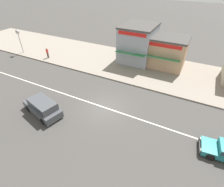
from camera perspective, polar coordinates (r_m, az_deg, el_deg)
The scene contains 8 objects.
ground_plane at distance 17.86m, azimuth -2.20°, elevation -4.66°, with size 160.00×160.00×0.00m, color #423F3D.
lane_centre_stripe at distance 17.86m, azimuth -2.20°, elevation -4.65°, with size 50.40×0.14×0.01m, color silver.
kerb_strip at distance 25.67m, azimuth 8.93°, elevation 8.62°, with size 68.00×10.00×0.15m, color gray.
minivan_dark_grey_1 at distance 17.96m, azimuth -21.77°, elevation -3.95°, with size 4.69×2.75×1.56m.
street_clock at distance 32.60m, azimuth -28.22°, elevation 16.24°, with size 0.66×0.22×3.70m.
pedestrian_mid_kerb at distance 29.43m, azimuth -20.39°, elevation 12.55°, with size 0.34×0.34×1.59m.
shopfront_corner_warung at distance 26.75m, azimuth 8.48°, elevation 15.99°, with size 4.61×6.28×5.15m.
shopfront_far_kios at distance 26.06m, azimuth 15.99°, elevation 13.28°, with size 6.51×5.09×4.12m.
Camera 1 is at (6.83, -11.81, 11.53)m, focal length 28.00 mm.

